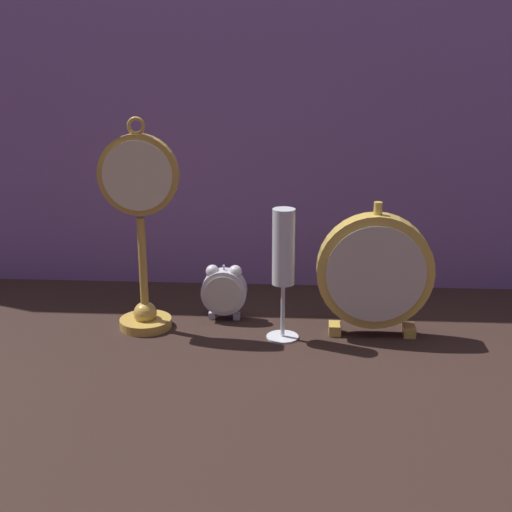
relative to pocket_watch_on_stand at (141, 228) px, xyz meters
The scene contains 6 objects.
ground_plane 0.28m from the pocket_watch_on_stand, 23.05° to the right, with size 4.00×4.00×0.00m, color black.
fabric_backdrop_drape 0.37m from the pocket_watch_on_stand, 51.73° to the left, with size 1.76×0.01×0.76m, color #8460A8.
pocket_watch_on_stand is the anchor object (origin of this frame).
alarm_clock_twin_bell 0.19m from the pocket_watch_on_stand, 19.37° to the left, with size 0.08×0.03×0.10m.
mantel_clock_silver 0.40m from the pocket_watch_on_stand, ahead, with size 0.19×0.04×0.23m.
champagne_flute 0.24m from the pocket_watch_on_stand, ahead, with size 0.05×0.05×0.22m.
Camera 1 is at (0.07, -1.05, 0.48)m, focal length 50.00 mm.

